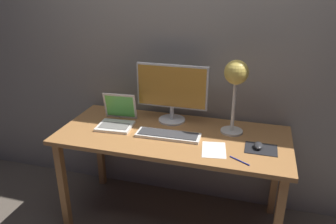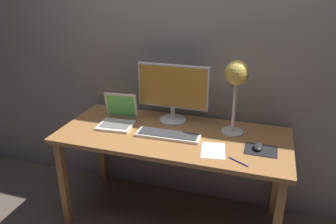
{
  "view_description": "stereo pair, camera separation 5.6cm",
  "coord_description": "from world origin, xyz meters",
  "px_view_note": "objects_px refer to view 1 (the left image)",
  "views": [
    {
      "loc": [
        0.53,
        -1.96,
        1.74
      ],
      "look_at": [
        -0.02,
        -0.05,
        0.92
      ],
      "focal_mm": 34.65,
      "sensor_mm": 36.0,
      "label": 1
    },
    {
      "loc": [
        0.58,
        -1.95,
        1.74
      ],
      "look_at": [
        -0.02,
        -0.05,
        0.92
      ],
      "focal_mm": 34.65,
      "sensor_mm": 36.0,
      "label": 2
    }
  ],
  "objects_px": {
    "monitor": "(172,90)",
    "mouse": "(258,146)",
    "desk_lamp": "(236,79)",
    "laptop": "(117,117)",
    "pen": "(240,161)",
    "keyboard_main": "(168,135)"
  },
  "relations": [
    {
      "from": "pen",
      "to": "monitor",
      "type": "bearing_deg",
      "value": 139.77
    },
    {
      "from": "laptop",
      "to": "pen",
      "type": "bearing_deg",
      "value": -17.57
    },
    {
      "from": "monitor",
      "to": "pen",
      "type": "bearing_deg",
      "value": -40.23
    },
    {
      "from": "monitor",
      "to": "mouse",
      "type": "relative_size",
      "value": 5.53
    },
    {
      "from": "monitor",
      "to": "laptop",
      "type": "height_order",
      "value": "monitor"
    },
    {
      "from": "laptop",
      "to": "pen",
      "type": "xyz_separation_m",
      "value": [
        0.91,
        -0.29,
        -0.06
      ]
    },
    {
      "from": "monitor",
      "to": "desk_lamp",
      "type": "bearing_deg",
      "value": -9.1
    },
    {
      "from": "desk_lamp",
      "to": "mouse",
      "type": "bearing_deg",
      "value": -45.85
    },
    {
      "from": "monitor",
      "to": "desk_lamp",
      "type": "distance_m",
      "value": 0.49
    },
    {
      "from": "monitor",
      "to": "pen",
      "type": "distance_m",
      "value": 0.75
    },
    {
      "from": "keyboard_main",
      "to": "laptop",
      "type": "relative_size",
      "value": 1.65
    },
    {
      "from": "monitor",
      "to": "laptop",
      "type": "relative_size",
      "value": 1.97
    },
    {
      "from": "monitor",
      "to": "desk_lamp",
      "type": "xyz_separation_m",
      "value": [
        0.46,
        -0.07,
        0.15
      ]
    },
    {
      "from": "desk_lamp",
      "to": "pen",
      "type": "height_order",
      "value": "desk_lamp"
    },
    {
      "from": "mouse",
      "to": "pen",
      "type": "xyz_separation_m",
      "value": [
        -0.1,
        -0.19,
        -0.02
      ]
    },
    {
      "from": "desk_lamp",
      "to": "mouse",
      "type": "height_order",
      "value": "desk_lamp"
    },
    {
      "from": "laptop",
      "to": "keyboard_main",
      "type": "bearing_deg",
      "value": -12.57
    },
    {
      "from": "laptop",
      "to": "monitor",
      "type": "bearing_deg",
      "value": 24.91
    },
    {
      "from": "monitor",
      "to": "keyboard_main",
      "type": "relative_size",
      "value": 1.2
    },
    {
      "from": "desk_lamp",
      "to": "laptop",
      "type": "bearing_deg",
      "value": -173.25
    },
    {
      "from": "keyboard_main",
      "to": "mouse",
      "type": "height_order",
      "value": "mouse"
    },
    {
      "from": "desk_lamp",
      "to": "pen",
      "type": "bearing_deg",
      "value": -77.5
    }
  ]
}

